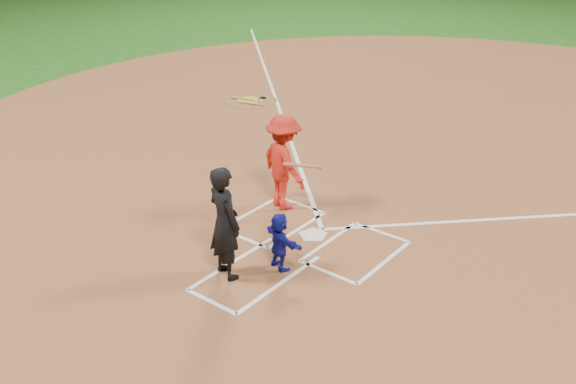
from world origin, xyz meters
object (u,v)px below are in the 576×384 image
Objects in this scene: catcher at (280,241)px; batter_at_plate at (284,162)px; umpire at (224,223)px; home_plate at (313,235)px; on_deck_circle at (250,100)px.

batter_at_plate reaches higher than catcher.
catcher is 0.52× the size of umpire.
batter_at_plate is at bearing -27.42° from home_plate.
batter_at_plate reaches higher than on_deck_circle.
home_plate reaches higher than on_deck_circle.
umpire is 1.01× the size of batter_at_plate.
on_deck_circle is at bearing 136.47° from batter_at_plate.
catcher reaches higher than home_plate.
batter_at_plate is at bearing -57.36° from umpire.
on_deck_circle is 10.16m from umpire.
home_plate is 1.70m from batter_at_plate.
batter_at_plate is at bearing -36.33° from catcher.
home_plate is 2.30m from umpire.
on_deck_circle is at bearing -36.28° from umpire.
umpire is 2.80m from batter_at_plate.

